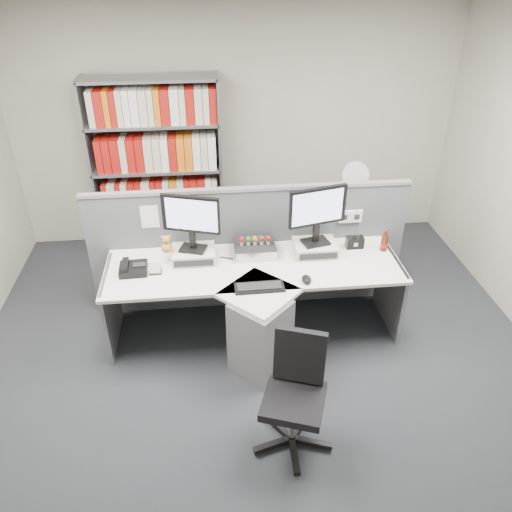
{
  "coord_description": "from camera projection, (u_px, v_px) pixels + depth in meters",
  "views": [
    {
      "loc": [
        -0.38,
        -2.92,
        3.13
      ],
      "look_at": [
        0.0,
        0.65,
        0.92
      ],
      "focal_mm": 35.67,
      "sensor_mm": 36.0,
      "label": 1
    }
  ],
  "objects": [
    {
      "name": "keyboard",
      "position": [
        259.0,
        287.0,
        4.16
      ],
      "size": [
        0.41,
        0.16,
        0.03
      ],
      "color": "black",
      "rests_on": "desk"
    },
    {
      "name": "desktop_pc",
      "position": [
        255.0,
        248.0,
        4.62
      ],
      "size": [
        0.36,
        0.32,
        0.1
      ],
      "color": "black",
      "rests_on": "desk"
    },
    {
      "name": "monitor_left",
      "position": [
        191.0,
        218.0,
        4.34
      ],
      "size": [
        0.49,
        0.22,
        0.52
      ],
      "color": "black",
      "rests_on": "monitor_riser_left"
    },
    {
      "name": "desk_fan",
      "position": [
        355.0,
        178.0,
        5.42
      ],
      "size": [
        0.29,
        0.17,
        0.48
      ],
      "color": "white",
      "rests_on": "filing_cabinet"
    },
    {
      "name": "shelving_unit",
      "position": [
        158.0,
        172.0,
        5.62
      ],
      "size": [
        1.41,
        0.4,
        2.0
      ],
      "color": "gray",
      "rests_on": "ground"
    },
    {
      "name": "desk",
      "position": [
        257.0,
        305.0,
        4.41
      ],
      "size": [
        2.6,
        1.2,
        0.72
      ],
      "color": "white",
      "rests_on": "ground"
    },
    {
      "name": "monitor_right",
      "position": [
        318.0,
        211.0,
        4.43
      ],
      "size": [
        0.52,
        0.22,
        0.54
      ],
      "color": "black",
      "rests_on": "monitor_riser_right"
    },
    {
      "name": "filing_cabinet",
      "position": [
        349.0,
        231.0,
        5.76
      ],
      "size": [
        0.45,
        0.61,
        0.7
      ],
      "color": "gray",
      "rests_on": "ground"
    },
    {
      "name": "cola_bottle",
      "position": [
        384.0,
        243.0,
        4.64
      ],
      "size": [
        0.07,
        0.07,
        0.21
      ],
      "color": "#3F190A",
      "rests_on": "desk"
    },
    {
      "name": "monitor_riser_left",
      "position": [
        194.0,
        254.0,
        4.52
      ],
      "size": [
        0.38,
        0.31,
        0.1
      ],
      "color": "beige",
      "rests_on": "desk"
    },
    {
      "name": "plush_toy",
      "position": [
        167.0,
        245.0,
        4.42
      ],
      "size": [
        0.1,
        0.1,
        0.17
      ],
      "color": "#BA7A3E",
      "rests_on": "monitor_riser_left"
    },
    {
      "name": "room_shell",
      "position": [
        267.0,
        192.0,
        3.21
      ],
      "size": [
        5.04,
        5.54,
        2.72
      ],
      "color": "#B3AEA0",
      "rests_on": "ground"
    },
    {
      "name": "monitor_riser_right",
      "position": [
        315.0,
        248.0,
        4.62
      ],
      "size": [
        0.38,
        0.31,
        0.1
      ],
      "color": "beige",
      "rests_on": "desk"
    },
    {
      "name": "partition",
      "position": [
        250.0,
        247.0,
        4.87
      ],
      "size": [
        3.0,
        0.08,
        1.27
      ],
      "color": "#52575D",
      "rests_on": "ground"
    },
    {
      "name": "ground",
      "position": [
        264.0,
        393.0,
        4.15
      ],
      "size": [
        5.5,
        5.5,
        0.0
      ],
      "primitive_type": "plane",
      "color": "#2D2F35",
      "rests_on": "ground"
    },
    {
      "name": "office_chair",
      "position": [
        296.0,
        390.0,
        3.56
      ],
      "size": [
        0.58,
        0.59,
        0.88
      ],
      "color": "silver",
      "rests_on": "ground"
    },
    {
      "name": "mouse",
      "position": [
        307.0,
        279.0,
        4.24
      ],
      "size": [
        0.08,
        0.12,
        0.05
      ],
      "primitive_type": "ellipsoid",
      "color": "black",
      "rests_on": "desk"
    },
    {
      "name": "desk_phone",
      "position": [
        133.0,
        268.0,
        4.35
      ],
      "size": [
        0.24,
        0.22,
        0.1
      ],
      "color": "black",
      "rests_on": "desk"
    },
    {
      "name": "desk_calendar",
      "position": [
        155.0,
        268.0,
        4.33
      ],
      "size": [
        0.1,
        0.08,
        0.12
      ],
      "color": "black",
      "rests_on": "desk"
    },
    {
      "name": "speaker",
      "position": [
        355.0,
        242.0,
        4.7
      ],
      "size": [
        0.16,
        0.09,
        0.11
      ],
      "primitive_type": "cube",
      "color": "black",
      "rests_on": "desk"
    },
    {
      "name": "figurines",
      "position": [
        255.0,
        240.0,
        4.55
      ],
      "size": [
        0.29,
        0.05,
        0.09
      ],
      "color": "beige",
      "rests_on": "desktop_pc"
    }
  ]
}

